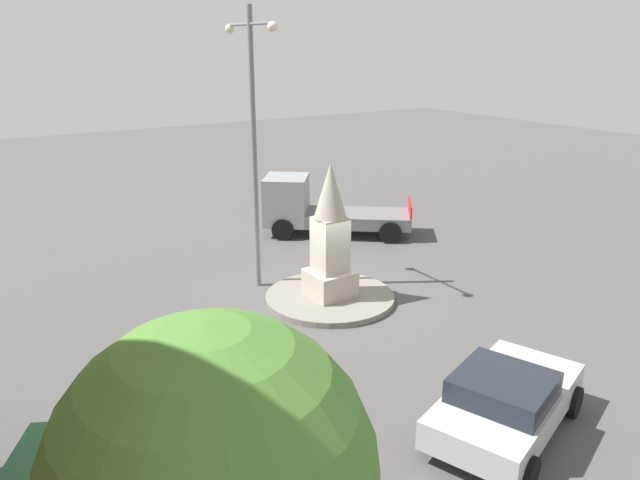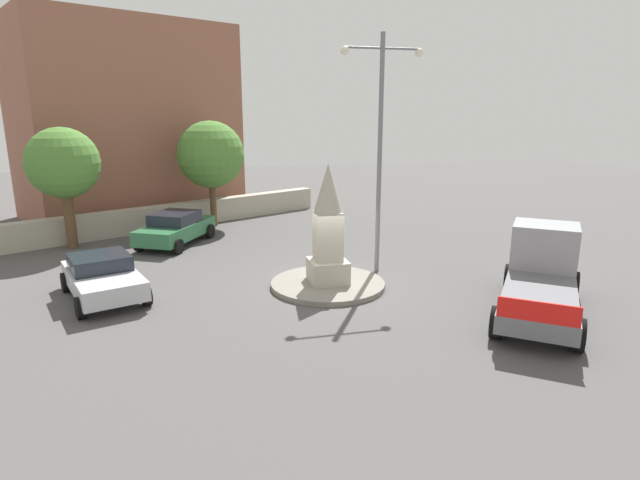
# 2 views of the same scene
# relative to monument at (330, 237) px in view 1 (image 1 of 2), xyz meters

# --- Properties ---
(ground_plane) EXTENTS (80.00, 80.00, 0.00)m
(ground_plane) POSITION_rel_monument_xyz_m (0.00, 0.00, -1.97)
(ground_plane) COLOR #4F4C4C
(traffic_island) EXTENTS (3.80, 3.80, 0.17)m
(traffic_island) POSITION_rel_monument_xyz_m (0.00, 0.00, -1.88)
(traffic_island) COLOR gray
(traffic_island) RESTS_ON ground
(monument) EXTENTS (1.23, 1.23, 3.95)m
(monument) POSITION_rel_monument_xyz_m (0.00, 0.00, 0.00)
(monument) COLOR #B2AA99
(monument) RESTS_ON traffic_island
(streetlamp) EXTENTS (2.89, 0.28, 8.24)m
(streetlamp) POSITION_rel_monument_xyz_m (-2.17, -1.24, 2.94)
(streetlamp) COLOR slate
(streetlamp) RESTS_ON ground
(car_silver_approaching) EXTENTS (3.08, 4.26, 1.35)m
(car_silver_approaching) POSITION_rel_monument_xyz_m (7.09, -0.66, -1.27)
(car_silver_approaching) COLOR #B7BABF
(car_silver_approaching) RESTS_ON ground
(car_green_parked_right) EXTENTS (3.53, 4.49, 1.44)m
(car_green_parked_right) POSITION_rel_monument_xyz_m (5.08, -7.08, -1.22)
(car_green_parked_right) COLOR #2D6B42
(car_green_parked_right) RESTS_ON ground
(truck_grey_passing) EXTENTS (5.01, 5.67, 2.28)m
(truck_grey_passing) POSITION_rel_monument_xyz_m (-5.74, 3.19, -0.94)
(truck_grey_passing) COLOR gray
(truck_grey_passing) RESTS_ON ground
(tree_mid_cluster) EXTENTS (2.94, 2.94, 5.11)m
(tree_mid_cluster) POSITION_rel_monument_xyz_m (9.39, -7.48, 1.63)
(tree_mid_cluster) COLOR brown
(tree_mid_cluster) RESTS_ON ground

